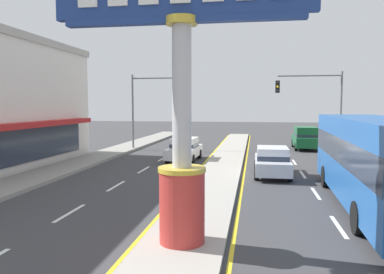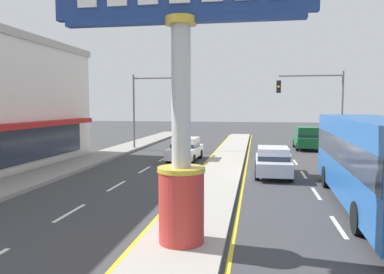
# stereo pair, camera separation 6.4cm
# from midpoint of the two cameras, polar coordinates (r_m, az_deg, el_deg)

# --- Properties ---
(median_strip) EXTENTS (2.26, 52.00, 0.14)m
(median_strip) POSITION_cam_midpoint_polar(r_m,az_deg,el_deg) (21.04, 4.53, -5.13)
(median_strip) COLOR #A39E93
(median_strip) RESTS_ON ground
(sidewalk_left) EXTENTS (2.47, 60.00, 0.18)m
(sidewalk_left) POSITION_cam_midpoint_polar(r_m,az_deg,el_deg) (21.86, -20.20, -4.99)
(sidewalk_left) COLOR gray
(sidewalk_left) RESTS_ON ground
(lane_markings) EXTENTS (9.00, 52.00, 0.01)m
(lane_markings) POSITION_cam_midpoint_polar(r_m,az_deg,el_deg) (19.73, 4.17, -6.00)
(lane_markings) COLOR silver
(lane_markings) RESTS_ON ground
(district_sign) EXTENTS (6.63, 1.25, 7.25)m
(district_sign) POSITION_cam_midpoint_polar(r_m,az_deg,el_deg) (9.60, -1.48, 5.92)
(district_sign) COLOR #B7332D
(district_sign) RESTS_ON median_strip
(traffic_light_left_side) EXTENTS (4.86, 0.46, 6.20)m
(traffic_light_left_side) POSITION_cam_midpoint_polar(r_m,az_deg,el_deg) (30.96, -5.70, 5.83)
(traffic_light_left_side) COLOR slate
(traffic_light_left_side) RESTS_ON ground
(traffic_light_right_side) EXTENTS (4.86, 0.46, 6.20)m
(traffic_light_right_side) POSITION_cam_midpoint_polar(r_m,az_deg,el_deg) (29.59, 18.59, 5.65)
(traffic_light_right_side) COLOR slate
(traffic_light_right_side) RESTS_ON ground
(bus_near_right_lane) EXTENTS (2.91, 11.28, 3.26)m
(bus_near_right_lane) POSITION_cam_midpoint_polar(r_m,az_deg,el_deg) (14.84, 26.19, -2.82)
(bus_near_right_lane) COLOR #1E5199
(bus_near_right_lane) RESTS_ON ground
(sedan_near_left_lane) EXTENTS (1.93, 4.35, 1.53)m
(sedan_near_left_lane) POSITION_cam_midpoint_polar(r_m,az_deg,el_deg) (25.15, -0.96, -1.82)
(sedan_near_left_lane) COLOR white
(sedan_near_left_lane) RESTS_ON ground
(suv_mid_left_lane) EXTENTS (2.01, 4.62, 1.90)m
(suv_mid_left_lane) POSITION_cam_midpoint_polar(r_m,az_deg,el_deg) (32.92, 17.06, -0.10)
(suv_mid_left_lane) COLOR #14562D
(suv_mid_left_lane) RESTS_ON ground
(sedan_far_left_oncoming) EXTENTS (1.84, 4.30, 1.53)m
(sedan_far_left_oncoming) POSITION_cam_midpoint_polar(r_m,az_deg,el_deg) (20.18, 12.26, -3.60)
(sedan_far_left_oncoming) COLOR silver
(sedan_far_left_oncoming) RESTS_ON ground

